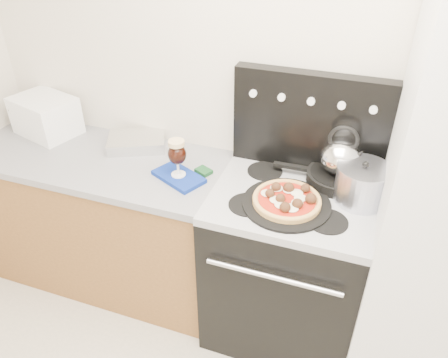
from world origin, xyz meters
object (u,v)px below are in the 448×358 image
at_px(stove_body, 286,267).
at_px(tea_kettle, 341,154).
at_px(beer_glass, 177,158).
at_px(toaster_oven, 46,116).
at_px(pizza_pan, 286,204).
at_px(oven_mitt, 179,177).
at_px(base_cabinet, 109,222).
at_px(skillet, 337,177).
at_px(pizza, 287,199).
at_px(stock_pot, 361,185).

relative_size(stove_body, tea_kettle, 4.14).
distance_m(beer_glass, tea_kettle, 0.79).
height_order(toaster_oven, pizza_pan, toaster_oven).
bearing_deg(tea_kettle, oven_mitt, 178.44).
height_order(oven_mitt, pizza_pan, pizza_pan).
relative_size(base_cabinet, skillet, 4.87).
xyz_separation_m(toaster_oven, pizza_pan, (1.51, -0.26, -0.08)).
xyz_separation_m(beer_glass, tea_kettle, (0.76, 0.20, 0.06)).
bearing_deg(stove_body, pizza, -99.41).
bearing_deg(tea_kettle, base_cabinet, 170.09).
bearing_deg(toaster_oven, oven_mitt, 4.49).
distance_m(stove_body, pizza, 0.52).
relative_size(base_cabinet, beer_glass, 7.27).
distance_m(pizza_pan, tea_kettle, 0.36).
height_order(stove_body, beer_glass, beer_glass).
bearing_deg(pizza_pan, toaster_oven, 170.19).
bearing_deg(beer_glass, pizza, -6.19).
relative_size(beer_glass, pizza, 0.64).
bearing_deg(skillet, base_cabinet, -173.35).
relative_size(oven_mitt, stock_pot, 1.11).
distance_m(base_cabinet, tea_kettle, 1.44).
height_order(base_cabinet, beer_glass, beer_glass).
height_order(oven_mitt, pizza, pizza).
relative_size(pizza_pan, skillet, 1.37).
relative_size(toaster_oven, pizza_pan, 0.86).
bearing_deg(pizza_pan, tea_kettle, 54.09).
xyz_separation_m(oven_mitt, tea_kettle, (0.76, 0.20, 0.17)).
distance_m(base_cabinet, stock_pot, 1.51).
relative_size(pizza, skillet, 1.04).
xyz_separation_m(oven_mitt, beer_glass, (0.00, 0.00, 0.11)).
distance_m(beer_glass, pizza_pan, 0.58).
bearing_deg(base_cabinet, toaster_oven, 160.74).
xyz_separation_m(oven_mitt, pizza, (0.57, -0.06, 0.04)).
bearing_deg(skillet, pizza_pan, -125.91).
bearing_deg(pizza_pan, stove_body, 80.59).
bearing_deg(pizza_pan, oven_mitt, 173.81).
xyz_separation_m(oven_mitt, stock_pot, (0.87, 0.09, 0.09)).
bearing_deg(beer_glass, base_cabinet, 174.13).
relative_size(tea_kettle, stock_pot, 0.90).
height_order(stove_body, tea_kettle, tea_kettle).
xyz_separation_m(toaster_oven, pizza, (1.51, -0.26, -0.06)).
bearing_deg(stove_body, skillet, 44.63).
bearing_deg(base_cabinet, pizza_pan, -6.04).
bearing_deg(pizza, toaster_oven, 170.19).
xyz_separation_m(stove_body, skillet, (0.18, 0.17, 0.51)).
distance_m(stove_body, pizza_pan, 0.49).
relative_size(beer_glass, stock_pot, 0.85).
height_order(pizza, skillet, pizza).
relative_size(base_cabinet, pizza, 4.67).
bearing_deg(stock_pot, skillet, 134.84).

